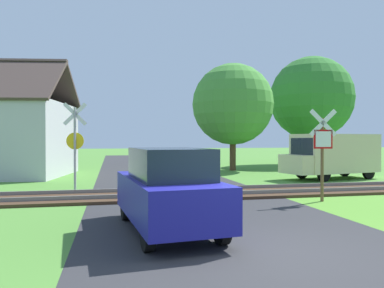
{
  "coord_description": "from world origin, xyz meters",
  "views": [
    {
      "loc": [
        -2.48,
        -5.91,
        1.96
      ],
      "look_at": [
        0.5,
        7.9,
        1.8
      ],
      "focal_mm": 35.0,
      "sensor_mm": 36.0,
      "label": 1
    }
  ],
  "objects_px": {
    "mail_truck": "(332,154)",
    "parked_car": "(168,190)",
    "tree_right": "(233,104)",
    "stop_sign_near": "(323,147)",
    "crossing_sign_far": "(75,140)",
    "tree_far": "(311,98)"
  },
  "relations": [
    {
      "from": "stop_sign_near",
      "to": "mail_truck",
      "type": "height_order",
      "value": "stop_sign_near"
    },
    {
      "from": "tree_right",
      "to": "mail_truck",
      "type": "bearing_deg",
      "value": -62.5
    },
    {
      "from": "crossing_sign_far",
      "to": "tree_right",
      "type": "height_order",
      "value": "tree_right"
    },
    {
      "from": "tree_far",
      "to": "mail_truck",
      "type": "bearing_deg",
      "value": -114.4
    },
    {
      "from": "crossing_sign_far",
      "to": "parked_car",
      "type": "xyz_separation_m",
      "value": [
        2.52,
        -6.77,
        -1.04
      ]
    },
    {
      "from": "tree_far",
      "to": "tree_right",
      "type": "bearing_deg",
      "value": -155.1
    },
    {
      "from": "stop_sign_near",
      "to": "crossing_sign_far",
      "type": "bearing_deg",
      "value": -17.69
    },
    {
      "from": "mail_truck",
      "to": "crossing_sign_far",
      "type": "bearing_deg",
      "value": 88.74
    },
    {
      "from": "tree_right",
      "to": "crossing_sign_far",
      "type": "bearing_deg",
      "value": -137.47
    },
    {
      "from": "tree_right",
      "to": "tree_far",
      "type": "distance_m",
      "value": 8.39
    },
    {
      "from": "mail_truck",
      "to": "parked_car",
      "type": "relative_size",
      "value": 1.24
    },
    {
      "from": "crossing_sign_far",
      "to": "tree_right",
      "type": "xyz_separation_m",
      "value": [
        8.97,
        8.22,
        2.3
      ]
    },
    {
      "from": "tree_far",
      "to": "mail_truck",
      "type": "height_order",
      "value": "tree_far"
    },
    {
      "from": "mail_truck",
      "to": "tree_far",
      "type": "bearing_deg",
      "value": -35.46
    },
    {
      "from": "tree_far",
      "to": "crossing_sign_far",
      "type": "bearing_deg",
      "value": -144.62
    },
    {
      "from": "mail_truck",
      "to": "parked_car",
      "type": "bearing_deg",
      "value": 121.59
    },
    {
      "from": "crossing_sign_far",
      "to": "mail_truck",
      "type": "relative_size",
      "value": 0.65
    },
    {
      "from": "stop_sign_near",
      "to": "mail_truck",
      "type": "distance_m",
      "value": 7.48
    },
    {
      "from": "stop_sign_near",
      "to": "mail_truck",
      "type": "xyz_separation_m",
      "value": [
        4.28,
        6.11,
        -0.49
      ]
    },
    {
      "from": "mail_truck",
      "to": "tree_right",
      "type": "bearing_deg",
      "value": 16.44
    },
    {
      "from": "tree_right",
      "to": "mail_truck",
      "type": "distance_m",
      "value": 7.53
    },
    {
      "from": "crossing_sign_far",
      "to": "tree_far",
      "type": "relative_size",
      "value": 0.4
    }
  ]
}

